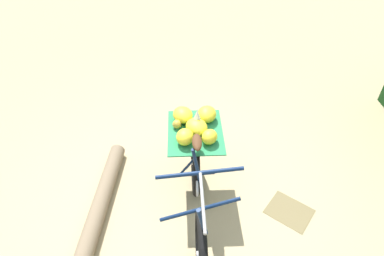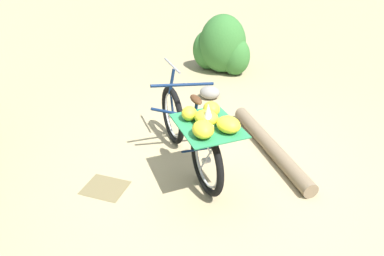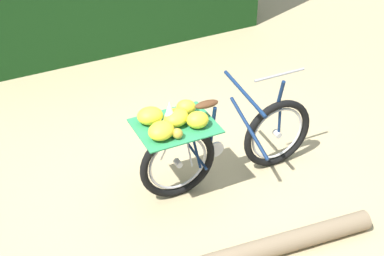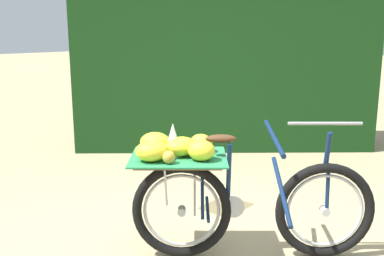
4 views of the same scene
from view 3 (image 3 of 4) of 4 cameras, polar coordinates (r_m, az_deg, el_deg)
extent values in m
plane|color=tan|center=(5.44, 1.13, -5.62)|extent=(60.00, 60.00, 0.00)
torus|color=black|center=(5.52, 8.54, -0.58)|extent=(0.52, 0.61, 0.73)
torus|color=#B7B7BC|center=(5.52, 8.54, -0.58)|extent=(0.38, 0.45, 0.57)
cylinder|color=#B7B7BC|center=(5.52, 8.54, -0.58)|extent=(0.10, 0.10, 0.06)
torus|color=black|center=(5.09, -1.42, -3.54)|extent=(0.52, 0.61, 0.73)
torus|color=#B7B7BC|center=(5.09, -1.42, -3.54)|extent=(0.38, 0.45, 0.57)
cylinder|color=#B7B7BC|center=(5.09, -1.42, -3.54)|extent=(0.10, 0.10, 0.06)
cylinder|color=#0F2347|center=(5.27, 5.74, 0.00)|extent=(0.56, 0.47, 0.30)
cylinder|color=#0F2347|center=(5.03, 5.30, 3.47)|extent=(0.57, 0.48, 0.11)
cylinder|color=#0F2347|center=(5.05, 2.05, -0.07)|extent=(0.11, 0.10, 0.49)
cylinder|color=#0F2347|center=(5.15, 0.51, -2.84)|extent=(0.31, 0.26, 0.05)
cylinder|color=#0F2347|center=(5.01, 0.11, -1.03)|extent=(0.26, 0.22, 0.47)
cylinder|color=#0F2347|center=(5.44, 8.76, 0.74)|extent=(0.05, 0.05, 0.30)
cylinder|color=#0F2347|center=(5.27, 8.86, 3.38)|extent=(0.10, 0.09, 0.30)
cylinder|color=gray|center=(5.15, 8.78, 5.28)|extent=(0.35, 0.42, 0.02)
ellipsoid|color=#4C2D19|center=(4.88, 1.49, 2.40)|extent=(0.21, 0.23, 0.06)
cylinder|color=#B7B7BC|center=(5.21, 2.38, -2.16)|extent=(0.12, 0.14, 0.16)
cylinder|color=#B7B7BC|center=(5.01, -0.46, -1.54)|extent=(0.17, 0.14, 0.39)
cylinder|color=#B7B7BC|center=(4.94, -2.66, -2.16)|extent=(0.20, 0.17, 0.39)
cube|color=brown|center=(4.85, -1.69, 0.05)|extent=(0.72, 0.74, 0.02)
cube|color=#287F4C|center=(4.84, -1.70, 0.22)|extent=(0.85, 0.87, 0.01)
ellipsoid|color=yellow|center=(4.78, 0.56, 0.82)|extent=(0.23, 0.24, 0.14)
ellipsoid|color=yellow|center=(4.65, -3.10, -0.27)|extent=(0.30, 0.29, 0.14)
ellipsoid|color=yellow|center=(4.82, -1.60, 1.07)|extent=(0.28, 0.26, 0.14)
ellipsoid|color=yellow|center=(4.96, -0.59, 2.11)|extent=(0.17, 0.19, 0.13)
ellipsoid|color=yellow|center=(4.84, -4.23, 1.23)|extent=(0.28, 0.29, 0.15)
sphere|color=#B29333|center=(4.66, -1.47, -0.56)|extent=(0.09, 0.09, 0.09)
cone|color=white|center=(4.78, -2.26, 1.47)|extent=(0.20, 0.20, 0.24)
cylinder|color=#7F6B51|center=(4.77, 8.05, -11.67)|extent=(1.15, 1.58, 0.17)
cube|color=olive|center=(6.16, -1.72, -0.16)|extent=(0.44, 0.36, 0.01)
camera|label=1|loc=(5.42, 25.63, 25.17)|focal=30.77mm
camera|label=2|loc=(5.06, -37.42, 14.68)|focal=32.62mm
camera|label=4|loc=(2.60, 30.90, -17.52)|focal=41.45mm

